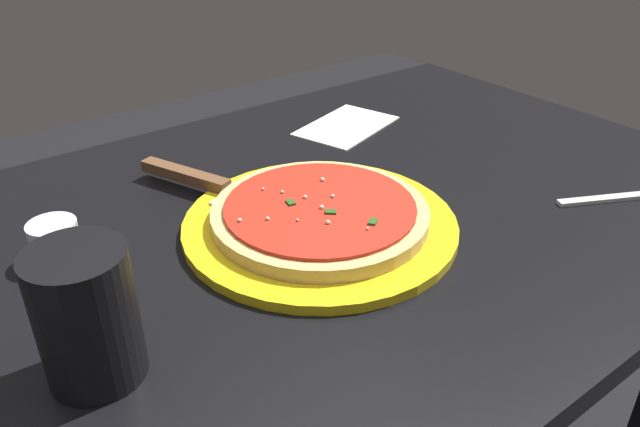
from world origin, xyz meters
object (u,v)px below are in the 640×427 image
Objects in this scene: cup_small_sauce at (55,242)px; napkin_folded_right at (346,126)px; pizza_server at (211,184)px; serving_plate at (320,225)px; cup_tall_drink at (87,316)px; fork at (638,196)px; pizza at (320,213)px.

cup_small_sauce is 0.32× the size of napkin_folded_right.
serving_plate is at bearing 112.29° from pizza_server.
cup_tall_drink reaches higher than pizza_server.
fork reaches higher than napkin_folded_right.
pizza is 1.37× the size of fork.
cup_tall_drink is at bearing 44.15° from pizza_server.
napkin_folded_right is 0.88× the size of fork.
serving_plate is at bearing -165.99° from cup_tall_drink.
napkin_folded_right is at bearing -149.87° from cup_tall_drink.
serving_plate is 1.38× the size of pizza_server.
napkin_folded_right is at bearing -134.90° from pizza.
cup_tall_drink reaches higher than serving_plate.
pizza is 1.55× the size of napkin_folded_right.
cup_tall_drink reaches higher than cup_small_sauce.
cup_small_sauce is at bearing -24.33° from serving_plate.
cup_small_sauce is 0.67m from fork.
cup_small_sauce is (0.19, 0.03, 0.01)m from pizza_server.
cup_small_sauce is at bearing 12.43° from napkin_folded_right.
cup_tall_drink is 0.19m from cup_small_sauce.
cup_tall_drink is at bearing 30.13° from napkin_folded_right.
pizza is 1.09× the size of pizza_server.
napkin_folded_right is at bearing -70.56° from fork.
cup_tall_drink reaches higher than napkin_folded_right.
pizza is at bearing -165.99° from cup_tall_drink.
pizza_server is at bearing -67.71° from serving_plate.
pizza is (0.00, 0.00, 0.02)m from serving_plate.
pizza_server is 4.47× the size of cup_small_sauce.
napkin_folded_right is 0.41m from fork.
cup_tall_drink is (0.27, 0.07, 0.05)m from serving_plate.
serving_plate is 0.39m from fork.
pizza_server is at bearing -67.71° from pizza.
fork is (-0.35, 0.18, -0.02)m from pizza.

